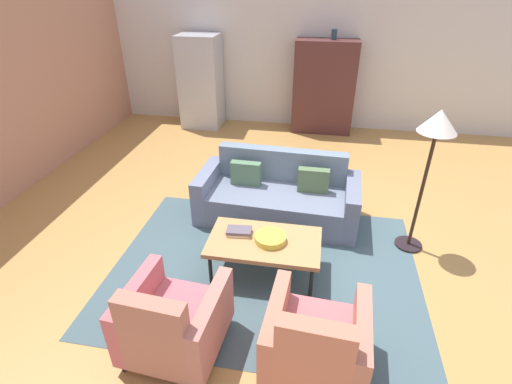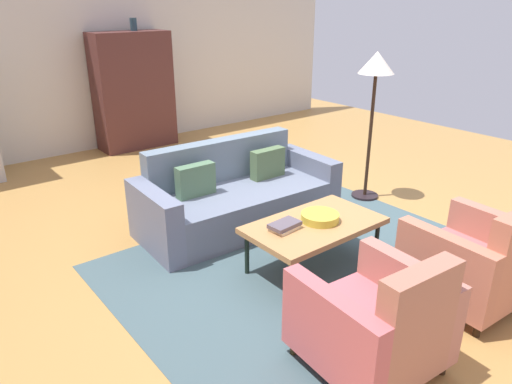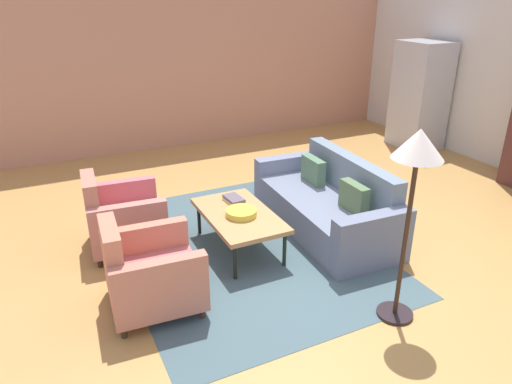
{
  "view_description": "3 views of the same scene",
  "coord_description": "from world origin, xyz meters",
  "px_view_note": "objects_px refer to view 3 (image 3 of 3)",
  "views": [
    {
      "loc": [
        0.09,
        -3.9,
        2.94
      ],
      "look_at": [
        -0.58,
        -0.15,
        0.72
      ],
      "focal_mm": 26.86,
      "sensor_mm": 36.0,
      "label": 1
    },
    {
      "loc": [
        -3.13,
        -3.28,
        2.24
      ],
      "look_at": [
        -0.62,
        -0.14,
        0.62
      ],
      "focal_mm": 33.44,
      "sensor_mm": 36.0,
      "label": 2
    },
    {
      "loc": [
        3.83,
        -2.51,
        2.7
      ],
      "look_at": [
        -0.38,
        -0.47,
        0.66
      ],
      "focal_mm": 33.14,
      "sensor_mm": 36.0,
      "label": 3
    }
  ],
  "objects_px": {
    "couch": "(330,206)",
    "armchair_left": "(120,219)",
    "fruit_bowl": "(241,213)",
    "book_stack": "(234,199)",
    "refrigerator": "(420,95)",
    "coffee_table": "(239,216)",
    "armchair_right": "(146,274)",
    "floor_lamp": "(416,163)"
  },
  "relations": [
    {
      "from": "book_stack",
      "to": "fruit_bowl",
      "type": "bearing_deg",
      "value": -10.78
    },
    {
      "from": "couch",
      "to": "coffee_table",
      "type": "xyz_separation_m",
      "value": [
        -0.0,
        -1.19,
        0.11
      ]
    },
    {
      "from": "armchair_right",
      "to": "refrigerator",
      "type": "distance_m",
      "value": 6.2
    },
    {
      "from": "coffee_table",
      "to": "fruit_bowl",
      "type": "xyz_separation_m",
      "value": [
        0.07,
        0.0,
        0.07
      ]
    },
    {
      "from": "fruit_bowl",
      "to": "couch",
      "type": "bearing_deg",
      "value": 92.95
    },
    {
      "from": "couch",
      "to": "fruit_bowl",
      "type": "distance_m",
      "value": 1.2
    },
    {
      "from": "fruit_bowl",
      "to": "refrigerator",
      "type": "xyz_separation_m",
      "value": [
        -2.09,
        4.42,
        0.45
      ]
    },
    {
      "from": "book_stack",
      "to": "armchair_right",
      "type": "bearing_deg",
      "value": -54.34
    },
    {
      "from": "fruit_bowl",
      "to": "refrigerator",
      "type": "bearing_deg",
      "value": 115.34
    },
    {
      "from": "fruit_bowl",
      "to": "coffee_table",
      "type": "bearing_deg",
      "value": 180.0
    },
    {
      "from": "coffee_table",
      "to": "armchair_left",
      "type": "bearing_deg",
      "value": -117.43
    },
    {
      "from": "coffee_table",
      "to": "book_stack",
      "type": "height_order",
      "value": "book_stack"
    },
    {
      "from": "armchair_right",
      "to": "armchair_left",
      "type": "bearing_deg",
      "value": -176.27
    },
    {
      "from": "armchair_left",
      "to": "floor_lamp",
      "type": "distance_m",
      "value": 3.19
    },
    {
      "from": "refrigerator",
      "to": "book_stack",
      "type": "bearing_deg",
      "value": -68.22
    },
    {
      "from": "coffee_table",
      "to": "refrigerator",
      "type": "distance_m",
      "value": 4.89
    },
    {
      "from": "fruit_bowl",
      "to": "refrigerator",
      "type": "relative_size",
      "value": 0.18
    },
    {
      "from": "couch",
      "to": "coffee_table",
      "type": "relative_size",
      "value": 1.78
    },
    {
      "from": "couch",
      "to": "armchair_left",
      "type": "bearing_deg",
      "value": 78.1
    },
    {
      "from": "armchair_left",
      "to": "book_stack",
      "type": "xyz_separation_m",
      "value": [
        0.32,
        1.23,
        0.13
      ]
    },
    {
      "from": "refrigerator",
      "to": "armchair_right",
      "type": "bearing_deg",
      "value": -64.84
    },
    {
      "from": "fruit_bowl",
      "to": "book_stack",
      "type": "distance_m",
      "value": 0.36
    },
    {
      "from": "couch",
      "to": "floor_lamp",
      "type": "distance_m",
      "value": 2.07
    },
    {
      "from": "couch",
      "to": "book_stack",
      "type": "xyz_separation_m",
      "value": [
        -0.29,
        -1.12,
        0.18
      ]
    },
    {
      "from": "coffee_table",
      "to": "armchair_right",
      "type": "xyz_separation_m",
      "value": [
        0.6,
        -1.17,
        -0.06
      ]
    },
    {
      "from": "armchair_right",
      "to": "refrigerator",
      "type": "bearing_deg",
      "value": 118.89
    },
    {
      "from": "armchair_left",
      "to": "book_stack",
      "type": "height_order",
      "value": "armchair_left"
    },
    {
      "from": "fruit_bowl",
      "to": "floor_lamp",
      "type": "xyz_separation_m",
      "value": [
        1.61,
        0.78,
        0.97
      ]
    },
    {
      "from": "book_stack",
      "to": "floor_lamp",
      "type": "bearing_deg",
      "value": 19.87
    },
    {
      "from": "couch",
      "to": "armchair_left",
      "type": "relative_size",
      "value": 2.43
    },
    {
      "from": "armchair_right",
      "to": "book_stack",
      "type": "bearing_deg",
      "value": 129.39
    },
    {
      "from": "armchair_left",
      "to": "refrigerator",
      "type": "relative_size",
      "value": 0.48
    },
    {
      "from": "couch",
      "to": "armchair_right",
      "type": "distance_m",
      "value": 2.43
    },
    {
      "from": "armchair_left",
      "to": "armchair_right",
      "type": "height_order",
      "value": "same"
    },
    {
      "from": "armchair_right",
      "to": "book_stack",
      "type": "xyz_separation_m",
      "value": [
        -0.89,
        1.23,
        0.13
      ]
    },
    {
      "from": "armchair_left",
      "to": "armchair_right",
      "type": "bearing_deg",
      "value": 4.49
    },
    {
      "from": "couch",
      "to": "refrigerator",
      "type": "relative_size",
      "value": 1.16
    },
    {
      "from": "armchair_left",
      "to": "book_stack",
      "type": "relative_size",
      "value": 3.14
    },
    {
      "from": "coffee_table",
      "to": "armchair_right",
      "type": "relative_size",
      "value": 1.36
    },
    {
      "from": "coffee_table",
      "to": "floor_lamp",
      "type": "height_order",
      "value": "floor_lamp"
    },
    {
      "from": "armchair_left",
      "to": "fruit_bowl",
      "type": "bearing_deg",
      "value": 64.61
    },
    {
      "from": "book_stack",
      "to": "armchair_left",
      "type": "bearing_deg",
      "value": -104.35
    }
  ]
}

